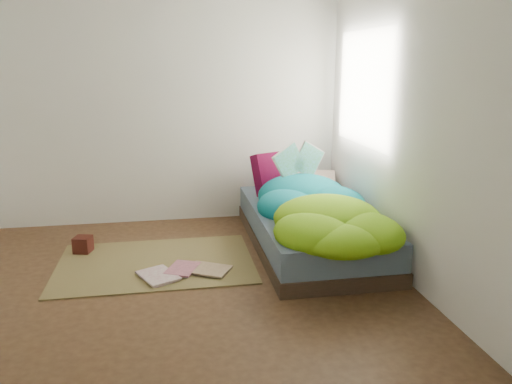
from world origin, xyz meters
The scene contains 12 objects.
ground centered at (0.00, 0.00, 0.00)m, with size 3.50×3.50×0.00m, color #422919.
room_walls centered at (0.01, 0.01, 1.63)m, with size 3.54×3.54×2.62m.
bed centered at (1.22, 0.72, 0.17)m, with size 1.00×2.00×0.34m.
duvet centered at (1.22, 0.50, 0.51)m, with size 0.96×1.84×0.34m, color #087080, non-canonical shape.
rug centered at (-0.15, 0.55, 0.01)m, with size 1.60×1.10×0.01m, color brown.
pillow_floral centered at (1.40, 1.52, 0.41)m, with size 0.59×0.37×0.13m, color white.
pillow_magenta centered at (1.02, 1.36, 0.55)m, with size 0.42×0.13×0.42m, color #470415.
open_book centered at (1.21, 1.10, 0.82)m, with size 0.45×0.10×0.27m, color #2B7D28, non-canonical shape.
wooden_box centered at (-0.78, 0.90, 0.08)m, with size 0.14×0.14×0.14m, color #3A110D.
floor_book_a centered at (-0.24, 0.19, 0.02)m, with size 0.24×0.33×0.03m, color silver.
floor_book_b centered at (-0.04, 0.38, 0.03)m, with size 0.22×0.29×0.03m, color #CC758C.
floor_book_c centered at (0.21, 0.18, 0.02)m, with size 0.24×0.33×0.02m, color tan.
Camera 1 is at (-0.00, -3.40, 1.62)m, focal length 35.00 mm.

